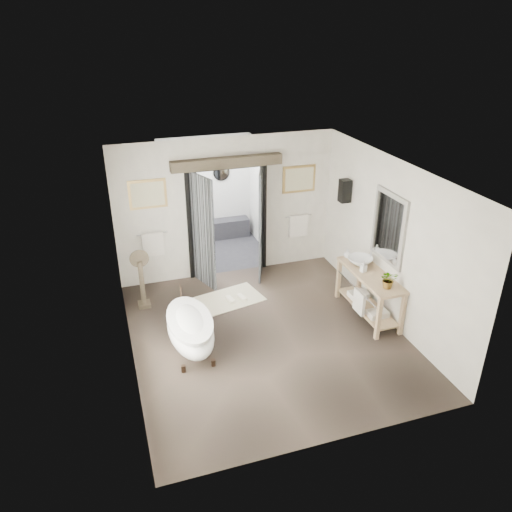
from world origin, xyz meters
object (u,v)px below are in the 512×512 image
Objects in this scene: rug at (230,299)px; basin at (360,261)px; clawfoot_tub at (190,328)px; vanity at (368,291)px.

basin is at bearing -23.45° from rug.
clawfoot_tub is 3.31m from basin.
rug is at bearing 150.70° from basin.
clawfoot_tub is at bearing -179.97° from vanity.
vanity reaches higher than rug.
clawfoot_tub is 1.34× the size of rug.
basin is (2.21, -0.96, 0.92)m from rug.
rug is at bearing 149.33° from vanity.
vanity is 1.33× the size of rug.
clawfoot_tub is 3.26m from vanity.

